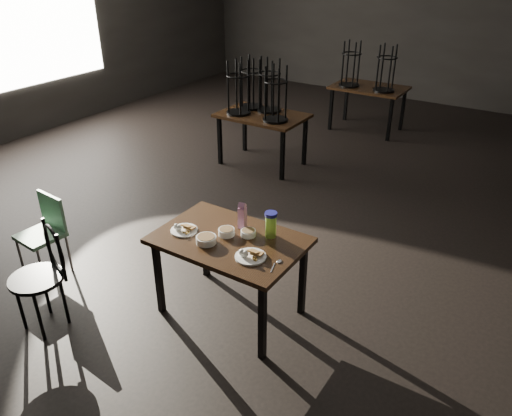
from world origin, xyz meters
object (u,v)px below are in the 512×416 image
Objects in this scene: juice_carton at (242,216)px; school_chair at (45,228)px; water_bottle at (271,224)px; main_table at (230,247)px; bentwood_chair at (44,270)px.

school_chair is at bearing -160.73° from juice_carton.
juice_carton is 0.30× the size of school_chair.
juice_carton is 1.97m from school_chair.
school_chair is (-2.10, -0.65, -0.38)m from water_bottle.
main_table is at bearing -87.67° from juice_carton.
school_chair is at bearing -162.92° from water_bottle.
juice_carton is at bearing 62.83° from bentwood_chair.
juice_carton is 1.07× the size of water_bottle.
bentwood_chair is at bearing -141.84° from water_bottle.
water_bottle is 2.23m from school_chair.
water_bottle is at bearing 21.63° from school_chair.
main_table is at bearing -141.61° from water_bottle.
school_chair is at bearing -166.64° from main_table.
school_chair is at bearing 162.30° from bentwood_chair.
juice_carton is at bearing -178.64° from water_bottle.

